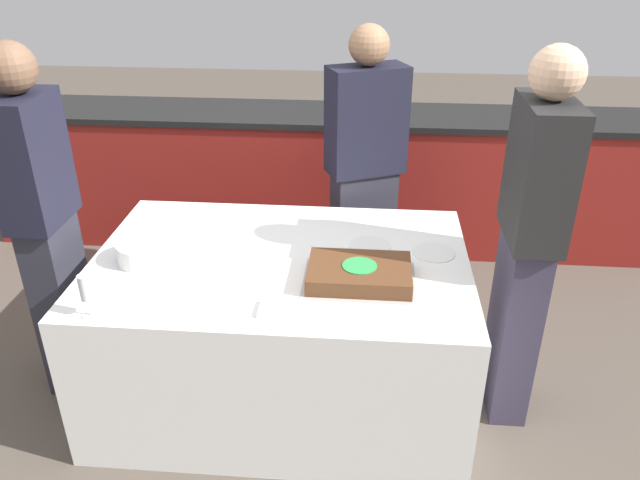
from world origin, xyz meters
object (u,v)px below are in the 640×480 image
(wine_glass, at_px, (86,290))
(person_seated_left, at_px, (45,222))
(person_cutting_cake, at_px, (365,174))
(person_seated_right, at_px, (528,241))
(plate_stack, at_px, (143,252))
(cake, at_px, (359,274))

(wine_glass, relative_size, person_seated_left, 0.11)
(wine_glass, distance_m, person_cutting_cake, 1.62)
(person_cutting_cake, height_order, person_seated_right, person_seated_right)
(person_cutting_cake, bearing_deg, person_seated_right, 107.50)
(plate_stack, height_order, person_seated_left, person_seated_left)
(plate_stack, xyz_separation_m, person_cutting_cake, (0.94, 0.85, 0.06))
(wine_glass, height_order, person_cutting_cake, person_cutting_cake)
(plate_stack, bearing_deg, person_seated_right, 2.35)
(plate_stack, bearing_deg, person_seated_left, 171.65)
(person_cutting_cake, bearing_deg, plate_stack, 17.91)
(plate_stack, relative_size, person_seated_left, 0.14)
(person_seated_right, bearing_deg, cake, -77.10)
(person_cutting_cake, bearing_deg, cake, 65.82)
(person_seated_left, bearing_deg, wine_glass, -141.26)
(plate_stack, distance_m, person_seated_left, 0.47)
(wine_glass, bearing_deg, cake, 18.45)
(wine_glass, xyz_separation_m, person_seated_left, (-0.40, 0.49, 0.02))
(plate_stack, bearing_deg, cake, -5.60)
(plate_stack, relative_size, person_cutting_cake, 0.14)
(plate_stack, height_order, person_cutting_cake, person_cutting_cake)
(plate_stack, height_order, wine_glass, wine_glass)
(cake, distance_m, wine_glass, 1.06)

